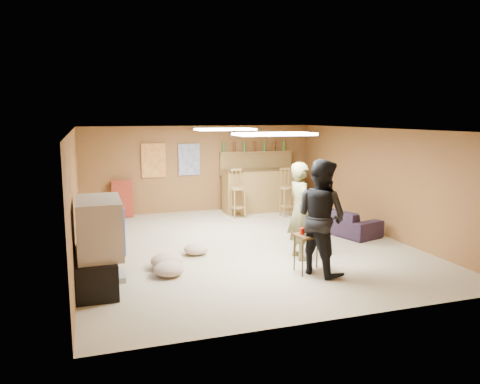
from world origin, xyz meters
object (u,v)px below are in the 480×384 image
object	(u,v)px
bar_counter	(262,190)
sofa	(339,220)
person_black	(321,217)
person_olive	(300,211)
tray_table	(310,253)
tv_body	(99,227)

from	to	relation	value
bar_counter	sofa	bearing A→B (deg)	-73.54
person_black	sofa	size ratio (longest dim) A/B	0.99
person_olive	sofa	xyz separation A→B (m)	(1.60, 1.44, -0.57)
bar_counter	person_olive	size ratio (longest dim) A/B	1.19
bar_counter	person_black	bearing A→B (deg)	-100.15
bar_counter	tray_table	xyz separation A→B (m)	(-1.00, -4.78, -0.24)
tray_table	tv_body	bearing A→B (deg)	174.09
tv_body	person_olive	bearing A→B (deg)	7.09
tv_body	person_black	world-z (taller)	person_black
bar_counter	tray_table	size ratio (longest dim) A/B	3.22
bar_counter	person_black	xyz separation A→B (m)	(-0.87, -4.85, 0.35)
bar_counter	sofa	size ratio (longest dim) A/B	1.10
person_black	tray_table	world-z (taller)	person_black
tv_body	person_black	bearing A→B (deg)	-6.89
tv_body	tray_table	bearing A→B (deg)	-5.91
tv_body	tray_table	size ratio (longest dim) A/B	1.77
sofa	tray_table	distance (m)	2.81
person_olive	person_black	world-z (taller)	person_black
bar_counter	person_olive	world-z (taller)	person_olive
sofa	tv_body	bearing A→B (deg)	94.33
tv_body	bar_counter	size ratio (longest dim) A/B	0.55
bar_counter	person_black	size ratio (longest dim) A/B	1.11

